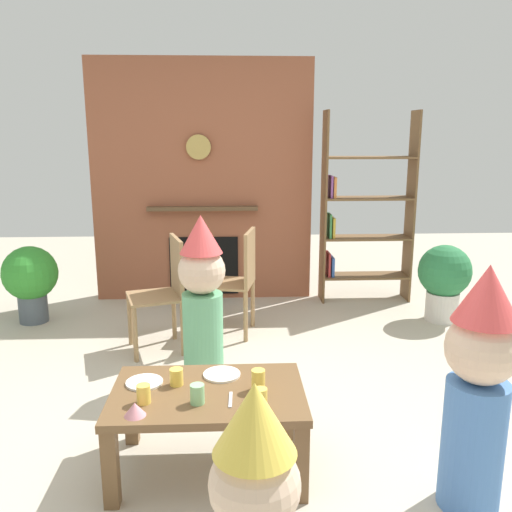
% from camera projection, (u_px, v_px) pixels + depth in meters
% --- Properties ---
extents(ground_plane, '(12.00, 12.00, 0.00)m').
position_uv_depth(ground_plane, '(234.00, 424.00, 3.18)').
color(ground_plane, '#BCB29E').
extents(brick_fireplace_feature, '(2.20, 0.28, 2.40)m').
position_uv_depth(brick_fireplace_feature, '(203.00, 183.00, 5.43)').
color(brick_fireplace_feature, '#935138').
rests_on(brick_fireplace_feature, ground_plane).
extents(bookshelf, '(0.90, 0.28, 1.90)m').
position_uv_depth(bookshelf, '(362.00, 215.00, 5.38)').
color(bookshelf, brown).
rests_on(bookshelf, ground_plane).
extents(coffee_table, '(0.96, 0.62, 0.43)m').
position_uv_depth(coffee_table, '(208.00, 404.00, 2.69)').
color(coffee_table, brown).
rests_on(coffee_table, ground_plane).
extents(paper_cup_near_left, '(0.07, 0.07, 0.10)m').
position_uv_depth(paper_cup_near_left, '(197.00, 394.00, 2.54)').
color(paper_cup_near_left, '#8CD18C').
rests_on(paper_cup_near_left, coffee_table).
extents(paper_cup_near_right, '(0.06, 0.06, 0.11)m').
position_uv_depth(paper_cup_near_right, '(261.00, 399.00, 2.48)').
color(paper_cup_near_right, '#F2CC4C').
rests_on(paper_cup_near_right, coffee_table).
extents(paper_cup_center, '(0.07, 0.07, 0.09)m').
position_uv_depth(paper_cup_center, '(144.00, 394.00, 2.55)').
color(paper_cup_center, '#F2CC4C').
rests_on(paper_cup_center, coffee_table).
extents(paper_cup_far_left, '(0.07, 0.07, 0.09)m').
position_uv_depth(paper_cup_far_left, '(176.00, 377.00, 2.73)').
color(paper_cup_far_left, '#F2CC4C').
rests_on(paper_cup_far_left, coffee_table).
extents(paper_cup_far_right, '(0.07, 0.07, 0.11)m').
position_uv_depth(paper_cup_far_right, '(258.00, 380.00, 2.67)').
color(paper_cup_far_right, '#F2CC4C').
rests_on(paper_cup_far_right, coffee_table).
extents(paper_plate_front, '(0.19, 0.19, 0.01)m').
position_uv_depth(paper_plate_front, '(144.00, 382.00, 2.75)').
color(paper_plate_front, white).
rests_on(paper_plate_front, coffee_table).
extents(paper_plate_rear, '(0.20, 0.20, 0.01)m').
position_uv_depth(paper_plate_rear, '(222.00, 374.00, 2.84)').
color(paper_plate_rear, white).
rests_on(paper_plate_rear, coffee_table).
extents(birthday_cake_slice, '(0.10, 0.10, 0.06)m').
position_uv_depth(birthday_cake_slice, '(135.00, 409.00, 2.43)').
color(birthday_cake_slice, pink).
rests_on(birthday_cake_slice, coffee_table).
extents(table_fork, '(0.02, 0.15, 0.01)m').
position_uv_depth(table_fork, '(231.00, 400.00, 2.58)').
color(table_fork, silver).
rests_on(table_fork, coffee_table).
extents(child_in_pink, '(0.32, 0.32, 1.15)m').
position_uv_depth(child_in_pink, '(479.00, 384.00, 2.37)').
color(child_in_pink, '#4C7FC6').
rests_on(child_in_pink, ground_plane).
extents(child_by_the_chairs, '(0.32, 0.32, 1.16)m').
position_uv_depth(child_by_the_chairs, '(202.00, 295.00, 3.65)').
color(child_by_the_chairs, '#66B27F').
rests_on(child_by_the_chairs, ground_plane).
extents(dining_chair_left, '(0.50, 0.50, 0.90)m').
position_uv_depth(dining_chair_left, '(166.00, 287.00, 4.20)').
color(dining_chair_left, '#9E7A51').
rests_on(dining_chair_left, ground_plane).
extents(dining_chair_middle, '(0.47, 0.47, 0.90)m').
position_uv_depth(dining_chair_middle, '(239.00, 276.00, 4.52)').
color(dining_chair_middle, '#9E7A51').
rests_on(dining_chair_middle, ground_plane).
extents(potted_plant_tall, '(0.47, 0.47, 0.71)m').
position_uv_depth(potted_plant_tall, '(444.00, 277.00, 4.86)').
color(potted_plant_tall, beige).
rests_on(potted_plant_tall, ground_plane).
extents(potted_plant_short, '(0.49, 0.49, 0.70)m').
position_uv_depth(potted_plant_short, '(30.00, 278.00, 4.83)').
color(potted_plant_short, '#4C5660').
rests_on(potted_plant_short, ground_plane).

